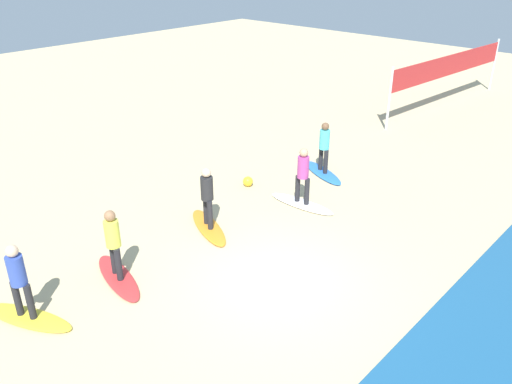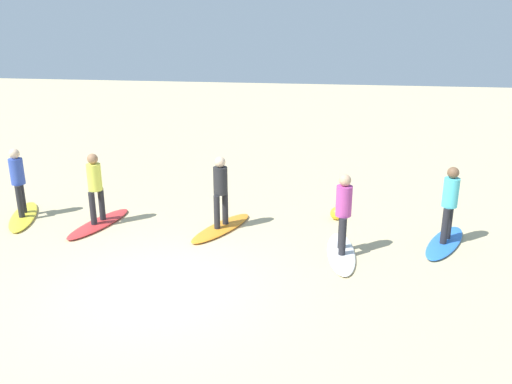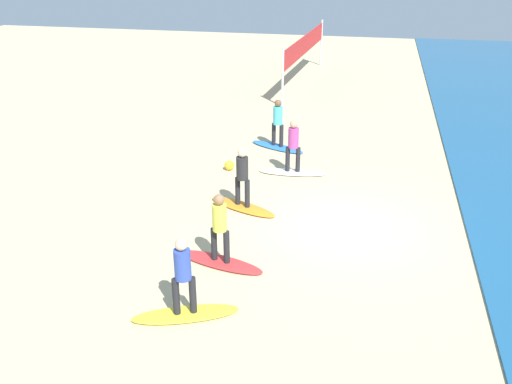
% 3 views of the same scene
% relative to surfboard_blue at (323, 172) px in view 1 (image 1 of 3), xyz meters
% --- Properties ---
extents(ground_plane, '(60.00, 60.00, 0.00)m').
position_rel_surfboard_blue_xyz_m(ground_plane, '(5.47, 2.72, -0.04)').
color(ground_plane, '#CCB789').
extents(surfboard_blue, '(1.38, 2.14, 0.09)m').
position_rel_surfboard_blue_xyz_m(surfboard_blue, '(0.00, 0.00, 0.00)').
color(surfboard_blue, blue).
rests_on(surfboard_blue, ground).
extents(surfer_blue, '(0.32, 0.43, 1.64)m').
position_rel_surfboard_blue_xyz_m(surfer_blue, '(0.00, 0.00, 0.99)').
color(surfer_blue, '#232328').
rests_on(surfer_blue, surfboard_blue).
extents(surfboard_white, '(0.68, 2.13, 0.09)m').
position_rel_surfboard_blue_xyz_m(surfboard_white, '(2.20, 0.87, 0.00)').
color(surfboard_white, white).
rests_on(surfboard_white, ground).
extents(surfer_white, '(0.32, 0.46, 1.64)m').
position_rel_surfboard_blue_xyz_m(surfer_white, '(2.20, 0.87, 0.99)').
color(surfer_white, '#232328').
rests_on(surfer_white, surfboard_white).
extents(surfboard_orange, '(1.36, 2.15, 0.09)m').
position_rel_surfboard_blue_xyz_m(surfboard_orange, '(4.92, -0.10, 0.00)').
color(surfboard_orange, orange).
rests_on(surfboard_orange, ground).
extents(surfer_orange, '(0.32, 0.43, 1.64)m').
position_rel_surfboard_blue_xyz_m(surfer_orange, '(4.92, -0.10, 0.99)').
color(surfer_orange, '#232328').
rests_on(surfer_orange, surfboard_orange).
extents(surfboard_red, '(1.06, 2.17, 0.09)m').
position_rel_surfboard_blue_xyz_m(surfboard_red, '(7.82, 0.07, 0.00)').
color(surfboard_red, red).
rests_on(surfboard_red, ground).
extents(surfer_red, '(0.32, 0.45, 1.64)m').
position_rel_surfboard_blue_xyz_m(surfer_red, '(7.82, 0.07, 0.99)').
color(surfer_red, '#232328').
rests_on(surfer_red, surfboard_red).
extents(surfboard_yellow, '(1.30, 2.16, 0.09)m').
position_rel_surfboard_blue_xyz_m(surfboard_yellow, '(9.83, -0.10, 0.00)').
color(surfboard_yellow, yellow).
rests_on(surfboard_yellow, ground).
extents(surfer_yellow, '(0.32, 0.44, 1.64)m').
position_rel_surfboard_blue_xyz_m(surfer_yellow, '(9.83, -0.10, 0.99)').
color(surfer_yellow, '#232328').
rests_on(surfer_yellow, surfboard_yellow).
extents(volleyball_net, '(9.07, 0.81, 2.50)m').
position_rel_surfboard_blue_xyz_m(volleyball_net, '(-9.75, -0.36, 1.74)').
color(volleyball_net, silver).
rests_on(volleyball_net, ground).
extents(beach_ball, '(0.31, 0.31, 0.31)m').
position_rel_surfboard_blue_xyz_m(beach_ball, '(2.31, -1.14, 0.11)').
color(beach_ball, yellow).
rests_on(beach_ball, ground).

